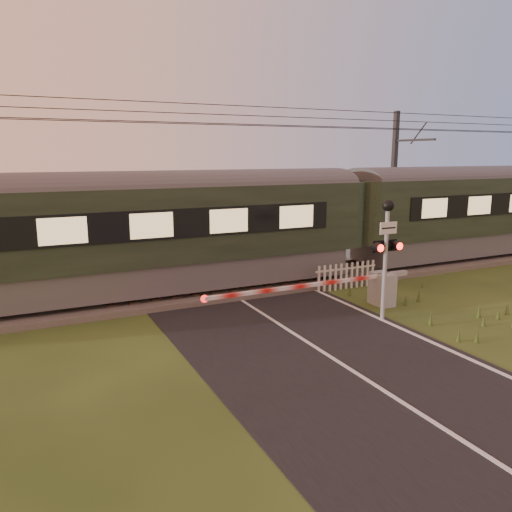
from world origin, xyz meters
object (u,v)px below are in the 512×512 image
train (347,218)px  picket_fence (346,276)px  boom_gate (373,288)px  catenary_mast (394,181)px  crossing_signal (386,238)px

train → picket_fence: (-1.32, -1.89, -1.69)m
boom_gate → catenary_mast: catenary_mast is taller
picket_fence → crossing_signal: bearing=-107.7°
boom_gate → train: bearing=65.3°
boom_gate → catenary_mast: 8.96m
train → boom_gate: train is taller
boom_gate → crossing_signal: size_ratio=2.01×
crossing_signal → catenary_mast: bearing=48.2°
train → picket_fence: train is taller
boom_gate → picket_fence: boom_gate is taller
boom_gate → catenary_mast: bearing=45.8°
train → catenary_mast: catenary_mast is taller
train → boom_gate: size_ratio=5.92×
crossing_signal → catenary_mast: (6.46, 7.21, 1.04)m
crossing_signal → picket_fence: size_ratio=1.37×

